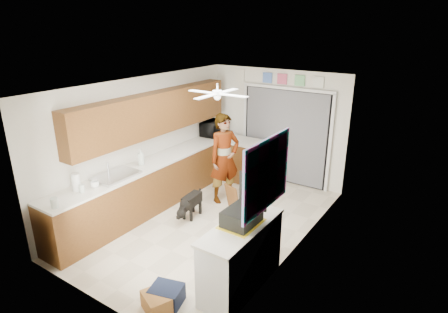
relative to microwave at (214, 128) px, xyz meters
The scene contains 41 objects.
floor 2.63m from the microwave, 55.86° to the right, with size 5.00×5.00×0.00m, color beige.
ceiling 2.76m from the microwave, 55.86° to the right, with size 5.00×5.00×0.00m, color white.
wall_back 1.45m from the microwave, 21.41° to the left, with size 3.20×3.20×0.00m, color white.
wall_front 4.67m from the microwave, 73.34° to the right, with size 3.20×3.20×0.00m, color white.
wall_left 2.00m from the microwave, 97.53° to the right, with size 5.00×5.00×0.00m, color white.
wall_right 3.54m from the microwave, 33.90° to the right, with size 5.00×5.00×0.00m, color white.
left_base_cabinets 2.08m from the microwave, 88.87° to the right, with size 0.60×4.80×0.90m, color brown.
left_countertop 1.98m from the microwave, 88.58° to the right, with size 0.62×4.80×0.04m, color white.
upper_cabinets 1.91m from the microwave, 93.25° to the right, with size 0.32×4.00×0.80m, color brown.
sink_basin 2.98m from the microwave, 89.05° to the right, with size 0.50×0.76×0.06m, color silver.
faucet 2.98m from the microwave, 92.71° to the right, with size 0.03×0.03×0.22m, color silver.
peninsula_base 1.07m from the microwave, ahead, with size 1.00×0.60×0.90m, color brown.
peninsula_top 0.86m from the microwave, ahead, with size 1.04×0.64×0.04m, color white.
back_opening_recess 1.67m from the microwave, 17.31° to the left, with size 2.00×0.06×2.10m, color black.
curtain_panel 1.65m from the microwave, 15.98° to the left, with size 1.90×0.03×2.05m, color gray.
door_trim_left 0.74m from the microwave, 39.26° to the left, with size 0.06×0.04×2.10m, color white.
door_trim_right 2.65m from the microwave, 10.11° to the left, with size 0.06×0.04×2.10m, color white.
door_trim_head 1.94m from the microwave, 16.31° to the left, with size 2.10×0.04×0.06m, color white.
header_frame_1 1.69m from the microwave, 24.45° to the left, with size 0.22×0.02×0.22m, color #4B72C8.
header_frame_2 1.93m from the microwave, 18.99° to the left, with size 0.22×0.02×0.22m, color #D24F71.
header_frame_3 2.25m from the microwave, 15.07° to the left, with size 0.22×0.02×0.22m, color #6FC27E.
header_frame_4 2.58m from the microwave, 12.47° to the left, with size 0.22×0.02×0.22m, color silver.
route66_sign 1.35m from the microwave, 51.84° to the left, with size 0.22×0.02×0.26m, color silver.
right_counter_base 4.21m from the microwave, 49.74° to the right, with size 0.50×1.40×0.90m, color white.
right_counter_top 4.16m from the microwave, 49.84° to the right, with size 0.54×1.44×0.04m, color white.
abstract_painting 4.20m from the microwave, 45.54° to the right, with size 0.03×1.15×0.95m, color #FF5DE8.
ceiling_fan 2.53m from the microwave, 52.97° to the right, with size 1.14×1.14×0.24m, color white.
microwave is the anchor object (origin of this frame).
soap_bottle 2.33m from the microwave, 90.07° to the right, with size 0.12×0.12×0.32m, color silver.
cup 3.46m from the microwave, 88.21° to the right, with size 0.13×0.13×0.11m, color white.
jar_a 4.23m from the microwave, 87.23° to the right, with size 0.11×0.11×0.15m, color silver.
jar_b 3.69m from the microwave, 88.59° to the right, with size 0.08×0.08×0.13m, color silver.
paper_towel_roll 3.69m from the microwave, 90.58° to the right, with size 0.13×0.13×0.28m, color white.
suitcase 4.11m from the microwave, 49.70° to the right, with size 0.38×0.50×0.22m, color black.
suitcase_rim 4.11m from the microwave, 49.70° to the right, with size 0.44×0.58×0.02m, color yellow.
suitcase_lid 3.90m from the microwave, 46.94° to the right, with size 0.42×0.03×0.50m, color black.
cardboard_box 4.76m from the microwave, 63.78° to the right, with size 0.38×0.29×0.24m, color #A66C34.
navy_crate 4.62m from the microwave, 62.65° to the right, with size 0.40×0.33×0.24m, color black.
cabinet_door_panel 2.12m from the microwave, 44.46° to the right, with size 0.34×0.03×0.52m, color brown.
man 1.51m from the microwave, 46.65° to the right, with size 0.66×0.43×1.81m, color white.
dog 2.36m from the microwave, 65.58° to the right, with size 0.27×0.64×0.50m, color black.
Camera 1 is at (3.53, -4.88, 3.44)m, focal length 30.00 mm.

